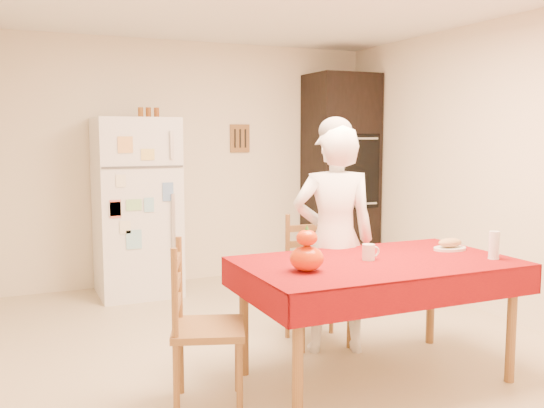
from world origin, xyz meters
TOP-DOWN VIEW (x-y plane):
  - floor at (0.00, 0.00)m, footprint 4.50×4.50m
  - room_shell at (0.00, 0.00)m, footprint 4.02×4.52m
  - refrigerator at (-0.65, 1.88)m, footprint 0.75×0.74m
  - oven_cabinet at (1.63, 1.93)m, footprint 0.70×0.62m
  - dining_table at (0.31, -0.80)m, footprint 1.70×1.00m
  - chair_far at (0.29, -0.01)m, footprint 0.47×0.45m
  - chair_left at (-0.84, -0.73)m, footprint 0.51×0.53m
  - seated_woman at (0.31, -0.26)m, footprint 0.68×0.56m
  - coffee_mug at (0.26, -0.77)m, footprint 0.08×0.08m
  - pumpkin_lower at (-0.23, -0.89)m, footprint 0.20×0.20m
  - pumpkin_upper at (-0.23, -0.89)m, footprint 0.12×0.12m
  - wine_glass at (1.01, -1.06)m, footprint 0.07×0.07m
  - bread_plate at (0.95, -0.71)m, footprint 0.24×0.24m
  - bread_loaf at (0.95, -0.71)m, footprint 0.18×0.10m
  - spice_jar_left at (-0.58, 1.93)m, footprint 0.05×0.05m
  - spice_jar_mid at (-0.50, 1.93)m, footprint 0.05×0.05m
  - spice_jar_right at (-0.42, 1.93)m, footprint 0.05×0.05m

SIDE VIEW (x-z plane):
  - floor at x=0.00m, z-range 0.00..0.00m
  - chair_far at x=0.29m, z-range 0.03..0.98m
  - chair_left at x=-0.84m, z-range 0.03..0.98m
  - dining_table at x=0.31m, z-range 0.31..1.07m
  - bread_plate at x=0.95m, z-range 0.76..0.78m
  - seated_woman at x=0.31m, z-range 0.00..1.61m
  - bread_loaf at x=0.95m, z-range 0.78..0.84m
  - coffee_mug at x=0.26m, z-range 0.76..0.86m
  - pumpkin_lower at x=-0.23m, z-range 0.76..0.91m
  - wine_glass at x=1.01m, z-range 0.76..0.94m
  - refrigerator at x=-0.65m, z-range 0.00..1.70m
  - pumpkin_upper at x=-0.23m, z-range 0.91..1.00m
  - oven_cabinet at x=1.63m, z-range 0.00..2.20m
  - room_shell at x=0.00m, z-range 0.37..2.88m
  - spice_jar_left at x=-0.58m, z-range 1.70..1.80m
  - spice_jar_mid at x=-0.50m, z-range 1.70..1.80m
  - spice_jar_right at x=-0.42m, z-range 1.70..1.80m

